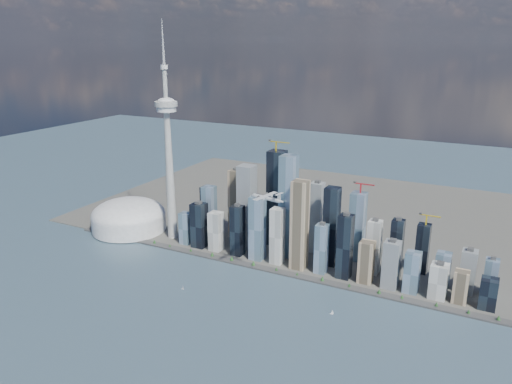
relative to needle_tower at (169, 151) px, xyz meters
The scene contains 10 objects.
ground 491.65m from the needle_tower, 45.94° to the right, with size 4000.00×4000.00×0.00m, color #364A5F.
seawall 385.07m from the needle_tower, 11.31° to the right, with size 1100.00×22.00×4.00m, color #383838.
land 544.99m from the needle_tower, 52.43° to the left, with size 1400.00×900.00×3.00m, color #4C4C47.
shoreline_trees 380.99m from the needle_tower, 11.31° to the right, with size 960.53×7.20×8.80m.
skyscraper_cluster 391.27m from the needle_tower, ahead, with size 736.00×142.00×269.90m.
needle_tower is the anchor object (origin of this frame).
dome_stadium 241.40m from the needle_tower, behind, with size 200.00×200.00×86.00m.
airplane 373.68m from the needle_tower, 21.91° to the right, with size 78.85×70.11×19.30m.
sailboat_west 375.00m from the needle_tower, 49.71° to the right, with size 6.82×2.72×9.41m.
sailboat_east 582.00m from the needle_tower, 19.22° to the right, with size 7.50×2.98×10.35m.
Camera 1 is at (461.62, -687.41, 505.91)m, focal length 35.00 mm.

